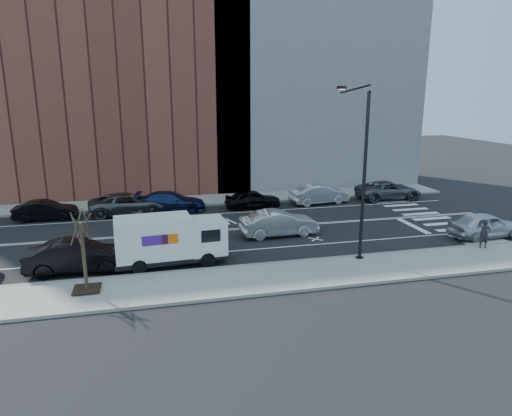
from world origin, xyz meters
name	(u,v)px	position (x,y,z in m)	size (l,w,h in m)	color
ground	(213,231)	(0.00, 0.00, 0.00)	(120.00, 120.00, 0.00)	black
sidewalk_near	(239,281)	(0.00, -8.80, 0.07)	(44.00, 3.60, 0.15)	gray
sidewalk_far	(198,200)	(0.00, 8.80, 0.07)	(44.00, 3.60, 0.15)	gray
curb_near	(232,267)	(0.00, -7.00, 0.08)	(44.00, 0.25, 0.17)	gray
curb_far	(201,205)	(0.00, 7.00, 0.08)	(44.00, 0.25, 0.17)	gray
crosswalk	(426,216)	(16.00, 0.00, 0.00)	(3.00, 14.00, 0.01)	white
road_markings	(213,231)	(0.00, 0.00, 0.00)	(40.00, 8.60, 0.01)	white
bldg_brick	(96,69)	(-8.00, 15.60, 11.00)	(26.00, 10.00, 22.00)	brown
bldg_concrete	(309,50)	(12.00, 15.60, 13.00)	(20.00, 10.00, 26.00)	slate
streetlight	(360,167)	(7.00, -6.91, 5.08)	(0.44, 4.02, 9.34)	black
street_tree	(84,263)	(-7.00, -8.40, 1.45)	(1.20, 1.20, 3.75)	black
fedex_van	(170,239)	(-3.07, -5.60, 1.40)	(5.95, 2.38, 2.67)	black
far_parked_b	(46,210)	(-11.31, 5.47, 0.71)	(1.51, 4.33, 1.43)	black
far_parked_c	(128,204)	(-5.60, 5.86, 0.80)	(2.64, 5.72, 1.59)	#4C4F54
far_parked_d	(171,201)	(-2.40, 5.97, 0.76)	(2.14, 5.27, 1.53)	#16234E
far_parked_e	(253,199)	(3.98, 5.41, 0.75)	(1.77, 4.39, 1.50)	black
far_parked_f	(319,194)	(9.67, 5.64, 0.81)	(1.71, 4.89, 1.61)	silver
far_parked_g	(388,190)	(16.10, 5.85, 0.78)	(2.58, 5.58, 1.55)	#505358
driving_sedan	(279,223)	(3.98, -2.01, 0.82)	(1.73, 4.96, 1.63)	#B7B8BD
near_parked_rear_a	(79,256)	(-7.67, -5.58, 0.84)	(1.77, 5.07, 1.67)	black
near_parked_front	(485,225)	(16.56, -5.44, 0.80)	(1.90, 4.72, 1.61)	silver
pedestrian	(485,234)	(14.77, -7.52, 0.97)	(0.60, 0.39, 1.64)	black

